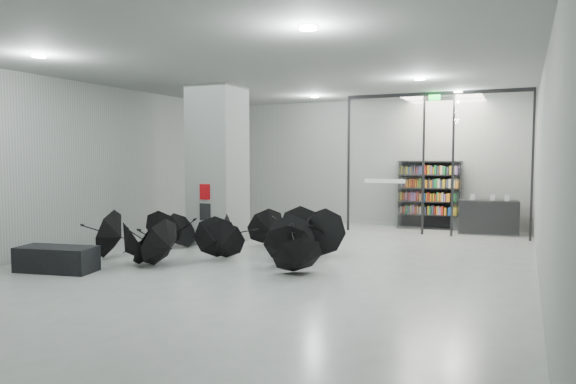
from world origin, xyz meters
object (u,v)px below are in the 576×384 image
at_px(shop_counter, 488,217).
at_px(umbrella_cluster, 230,245).
at_px(column, 218,165).
at_px(bookshelf, 429,195).
at_px(bench, 57,259).

bearing_deg(shop_counter, umbrella_cluster, -134.91).
height_order(column, shop_counter, column).
bearing_deg(column, umbrella_cluster, -52.09).
bearing_deg(column, bookshelf, 46.08).
bearing_deg(shop_counter, bookshelf, 161.01).
bearing_deg(bench, bookshelf, 46.55).
bearing_deg(bookshelf, column, -143.33).
relative_size(column, shop_counter, 2.47).
xyz_separation_m(column, shop_counter, (6.29, 4.36, -1.51)).
relative_size(bench, umbrella_cluster, 0.27).
bearing_deg(bench, column, 64.66).
distance_m(column, bookshelf, 6.66).
bearing_deg(bookshelf, shop_counter, -22.11).
relative_size(bench, shop_counter, 0.93).
distance_m(column, shop_counter, 7.81).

